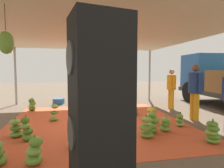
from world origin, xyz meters
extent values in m
plane|color=brown|center=(0.00, 3.00, 0.00)|extent=(40.00, 40.00, 0.00)
cube|color=#D1512D|center=(0.00, 0.00, 0.01)|extent=(5.37, 5.22, 0.01)
cylinder|color=#9EA0A5|center=(-3.80, -3.30, 1.32)|extent=(0.10, 0.10, 2.65)
cylinder|color=#9EA0A5|center=(-3.80, 3.30, 1.32)|extent=(0.10, 0.10, 2.65)
cube|color=beige|center=(0.00, 0.00, 2.68)|extent=(8.00, 7.00, 0.06)
cylinder|color=#4C422D|center=(0.45, 0.35, 2.47)|extent=(0.01, 0.01, 0.35)
ellipsoid|color=#518428|center=(0.45, 0.35, 2.09)|extent=(0.24, 0.24, 0.36)
cylinder|color=#4C422D|center=(2.32, -1.74, 2.44)|extent=(0.01, 0.01, 0.41)
ellipsoid|color=#6B9E38|center=(2.32, -1.74, 2.04)|extent=(0.24, 0.24, 0.36)
cylinder|color=#4C422D|center=(-1.48, -0.61, 2.42)|extent=(0.01, 0.01, 0.46)
ellipsoid|color=#75A83D|center=(-1.48, -0.61, 1.99)|extent=(0.24, 0.24, 0.36)
ellipsoid|color=#60932D|center=(1.54, 1.01, 0.07)|extent=(0.33, 0.33, 0.13)
ellipsoid|color=#60932D|center=(1.57, 0.96, 0.26)|extent=(0.38, 0.38, 0.13)
ellipsoid|color=#6B9E38|center=(1.57, 0.99, 0.44)|extent=(0.36, 0.36, 0.13)
cylinder|color=olive|center=(1.55, 0.99, 0.50)|extent=(0.04, 0.04, 0.12)
ellipsoid|color=gold|center=(0.60, 1.53, 0.10)|extent=(0.34, 0.34, 0.18)
ellipsoid|color=gold|center=(0.58, 1.53, 0.27)|extent=(0.40, 0.40, 0.18)
ellipsoid|color=gold|center=(0.61, 1.53, 0.44)|extent=(0.35, 0.35, 0.18)
cylinder|color=olive|center=(0.60, 1.54, 0.50)|extent=(0.04, 0.04, 0.12)
ellipsoid|color=#477523|center=(-2.15, -2.29, 0.10)|extent=(0.31, 0.31, 0.17)
ellipsoid|color=#75A83D|center=(-2.14, -2.29, 0.20)|extent=(0.35, 0.35, 0.17)
ellipsoid|color=#60932D|center=(-2.14, -2.26, 0.30)|extent=(0.34, 0.34, 0.17)
ellipsoid|color=#518428|center=(-2.13, -2.30, 0.41)|extent=(0.30, 0.30, 0.17)
cylinder|color=olive|center=(-2.13, -2.27, 0.47)|extent=(0.04, 0.04, 0.12)
ellipsoid|color=#477523|center=(-2.38, 1.48, 0.08)|extent=(0.31, 0.31, 0.14)
ellipsoid|color=#60932D|center=(-2.36, 1.52, 0.15)|extent=(0.31, 0.31, 0.14)
ellipsoid|color=#75A83D|center=(-2.36, 1.51, 0.23)|extent=(0.35, 0.35, 0.14)
ellipsoid|color=#6B9E38|center=(-2.34, 1.53, 0.30)|extent=(0.32, 0.32, 0.14)
ellipsoid|color=#60932D|center=(-2.35, 1.49, 0.38)|extent=(0.28, 0.28, 0.14)
cylinder|color=olive|center=(-2.36, 1.51, 0.44)|extent=(0.04, 0.04, 0.12)
ellipsoid|color=#75A83D|center=(0.91, 2.26, 0.07)|extent=(0.30, 0.30, 0.13)
ellipsoid|color=#75A83D|center=(0.91, 2.23, 0.19)|extent=(0.22, 0.22, 0.13)
ellipsoid|color=#60932D|center=(0.95, 2.22, 0.31)|extent=(0.21, 0.21, 0.13)
cylinder|color=olive|center=(0.92, 2.25, 0.37)|extent=(0.04, 0.04, 0.12)
ellipsoid|color=#518428|center=(0.90, -2.03, 0.08)|extent=(0.39, 0.39, 0.13)
ellipsoid|color=#477523|center=(0.87, -2.05, 0.22)|extent=(0.38, 0.38, 0.13)
ellipsoid|color=#75A83D|center=(0.87, -2.06, 0.36)|extent=(0.30, 0.30, 0.13)
cylinder|color=olive|center=(0.88, -2.05, 0.42)|extent=(0.04, 0.04, 0.12)
ellipsoid|color=#518428|center=(-0.63, 1.40, 0.08)|extent=(0.35, 0.35, 0.14)
ellipsoid|color=#6B9E38|center=(-0.62, 1.39, 0.16)|extent=(0.37, 0.37, 0.14)
ellipsoid|color=#75A83D|center=(-0.64, 1.41, 0.25)|extent=(0.35, 0.35, 0.14)
ellipsoid|color=#60932D|center=(-0.67, 1.38, 0.33)|extent=(0.36, 0.36, 0.14)
ellipsoid|color=#75A83D|center=(-0.65, 1.38, 0.41)|extent=(0.34, 0.34, 0.14)
cylinder|color=olive|center=(-0.65, 1.40, 0.47)|extent=(0.04, 0.04, 0.12)
ellipsoid|color=#60932D|center=(2.40, -1.36, 0.09)|extent=(0.34, 0.34, 0.16)
ellipsoid|color=#75A83D|center=(2.39, -1.35, 0.24)|extent=(0.36, 0.36, 0.16)
ellipsoid|color=#60932D|center=(2.38, -1.32, 0.39)|extent=(0.26, 0.26, 0.16)
cylinder|color=olive|center=(2.37, -1.34, 0.45)|extent=(0.04, 0.04, 0.12)
ellipsoid|color=#6B9E38|center=(1.22, 1.64, 0.09)|extent=(0.28, 0.28, 0.16)
ellipsoid|color=#60932D|center=(1.23, 1.65, 0.21)|extent=(0.32, 0.32, 0.16)
ellipsoid|color=#6B9E38|center=(1.27, 1.63, 0.32)|extent=(0.32, 0.32, 0.16)
cylinder|color=olive|center=(1.25, 1.64, 0.38)|extent=(0.04, 0.04, 0.12)
ellipsoid|color=#60932D|center=(2.17, 2.27, 0.08)|extent=(0.39, 0.39, 0.13)
ellipsoid|color=#518428|center=(2.19, 2.28, 0.16)|extent=(0.36, 0.36, 0.13)
ellipsoid|color=#75A83D|center=(2.17, 2.24, 0.25)|extent=(0.34, 0.34, 0.13)
ellipsoid|color=#518428|center=(2.20, 2.26, 0.34)|extent=(0.34, 0.34, 0.13)
ellipsoid|color=#518428|center=(2.16, 2.26, 0.43)|extent=(0.24, 0.24, 0.13)
cylinder|color=olive|center=(2.19, 2.25, 0.49)|extent=(0.04, 0.04, 0.12)
ellipsoid|color=#518428|center=(1.15, -0.12, 0.09)|extent=(0.29, 0.29, 0.17)
ellipsoid|color=#6B9E38|center=(1.15, -0.13, 0.17)|extent=(0.30, 0.30, 0.17)
ellipsoid|color=#477523|center=(1.18, -0.16, 0.25)|extent=(0.24, 0.24, 0.17)
ellipsoid|color=#75A83D|center=(1.17, -0.12, 0.33)|extent=(0.28, 0.28, 0.17)
cylinder|color=olive|center=(1.15, -0.14, 0.39)|extent=(0.04, 0.04, 0.12)
ellipsoid|color=#60932D|center=(-0.43, -1.30, 0.07)|extent=(0.36, 0.36, 0.13)
ellipsoid|color=#518428|center=(-0.44, -1.29, 0.27)|extent=(0.30, 0.30, 0.13)
ellipsoid|color=#75A83D|center=(-0.41, -1.26, 0.46)|extent=(0.30, 0.30, 0.13)
cylinder|color=olive|center=(-0.43, -1.29, 0.52)|extent=(0.04, 0.04, 0.12)
ellipsoid|color=#75A83D|center=(1.74, -0.67, 0.07)|extent=(0.29, 0.29, 0.12)
ellipsoid|color=#477523|center=(1.75, -0.70, 0.18)|extent=(0.27, 0.27, 0.12)
ellipsoid|color=#518428|center=(1.76, -0.66, 0.29)|extent=(0.30, 0.30, 0.12)
cylinder|color=olive|center=(1.77, -0.68, 0.35)|extent=(0.04, 0.04, 0.12)
ellipsoid|color=#518428|center=(1.22, -1.71, 0.09)|extent=(0.33, 0.33, 0.15)
ellipsoid|color=#477523|center=(1.17, -1.71, 0.21)|extent=(0.32, 0.32, 0.15)
ellipsoid|color=#75A83D|center=(1.19, -1.76, 0.34)|extent=(0.29, 0.29, 0.15)
ellipsoid|color=#477523|center=(1.19, -1.76, 0.47)|extent=(0.28, 0.28, 0.15)
cylinder|color=olive|center=(1.19, -1.74, 0.53)|extent=(0.04, 0.04, 0.12)
ellipsoid|color=#60932D|center=(1.28, 1.26, 0.09)|extent=(0.34, 0.34, 0.17)
ellipsoid|color=#75A83D|center=(1.31, 1.24, 0.22)|extent=(0.28, 0.28, 0.17)
ellipsoid|color=#60932D|center=(1.34, 1.29, 0.35)|extent=(0.26, 0.26, 0.17)
ellipsoid|color=#60932D|center=(1.30, 1.24, 0.48)|extent=(0.23, 0.23, 0.17)
cylinder|color=olive|center=(1.31, 1.27, 0.54)|extent=(0.04, 0.04, 0.12)
cube|color=#1E4C93|center=(-2.90, 6.16, 1.55)|extent=(1.86, 2.31, 1.70)
cube|color=#232D38|center=(-3.76, 6.22, 1.89)|extent=(0.16, 1.90, 0.75)
cylinder|color=black|center=(-2.85, 5.06, 0.50)|extent=(1.02, 0.35, 1.00)
cylinder|color=orange|center=(0.26, 3.10, 0.44)|extent=(0.16, 0.16, 0.87)
cylinder|color=orange|center=(0.45, 3.10, 0.44)|extent=(0.16, 0.16, 0.87)
cylinder|color=navy|center=(0.35, 3.10, 1.20)|extent=(0.40, 0.40, 0.65)
cylinder|color=navy|center=(0.09, 3.10, 1.23)|extent=(0.13, 0.13, 0.58)
cylinder|color=navy|center=(0.62, 3.10, 1.23)|extent=(0.13, 0.13, 0.58)
sphere|color=brown|center=(0.35, 3.10, 1.67)|extent=(0.24, 0.24, 0.24)
cylinder|color=orange|center=(-1.58, 3.30, 0.40)|extent=(0.15, 0.15, 0.80)
cylinder|color=orange|center=(-1.40, 3.30, 0.40)|extent=(0.15, 0.15, 0.80)
cylinder|color=orange|center=(-1.49, 3.30, 1.10)|extent=(0.37, 0.37, 0.60)
cylinder|color=orange|center=(-1.73, 3.30, 1.14)|extent=(0.12, 0.12, 0.53)
cylinder|color=orange|center=(-1.25, 3.30, 1.14)|extent=(0.12, 0.12, 0.53)
sphere|color=tan|center=(-1.49, 3.30, 1.53)|extent=(0.22, 0.22, 0.22)
cylinder|color=navy|center=(1.39, 3.23, 1.15)|extent=(0.12, 0.12, 0.54)
cube|color=black|center=(4.01, -0.45, 1.04)|extent=(0.54, 0.57, 0.58)
cylinder|color=#383838|center=(4.01, -0.71, 1.04)|extent=(0.29, 0.07, 0.29)
cube|color=black|center=(4.01, -0.45, 1.70)|extent=(0.54, 0.57, 0.75)
cylinder|color=#383838|center=(4.01, -0.71, 1.70)|extent=(0.29, 0.07, 0.29)
cube|color=#335B8E|center=(-3.74, 0.39, 0.19)|extent=(0.55, 0.40, 0.37)
cube|color=#335B8E|center=(-3.50, -1.37, 0.13)|extent=(0.52, 0.52, 0.27)
camera|label=1|loc=(5.69, -0.69, 1.59)|focal=30.43mm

